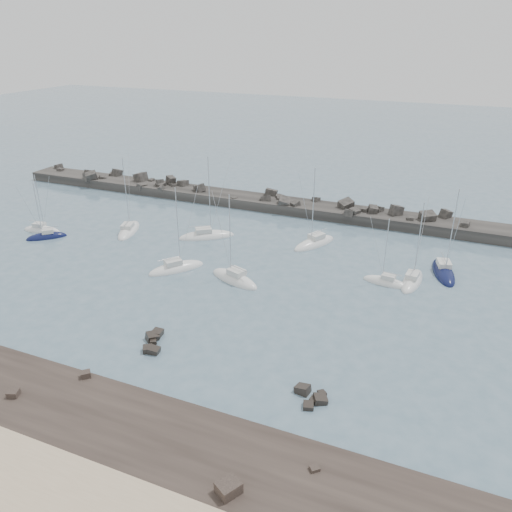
# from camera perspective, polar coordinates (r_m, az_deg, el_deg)

# --- Properties ---
(ground) EXTENTS (400.00, 400.00, 0.00)m
(ground) POSITION_cam_1_polar(r_m,az_deg,el_deg) (61.09, -3.62, -6.44)
(ground) COLOR slate
(ground) RESTS_ON ground
(rock_shelf) EXTENTS (140.00, 12.00, 1.75)m
(rock_shelf) POSITION_cam_1_polar(r_m,az_deg,el_deg) (46.46, -16.20, -19.28)
(rock_shelf) COLOR #2B221E
(rock_shelf) RESTS_ON ground
(rock_cluster_near) EXTENTS (3.23, 4.41, 1.55)m
(rock_cluster_near) POSITION_cam_1_polar(r_m,az_deg,el_deg) (56.55, -11.65, -9.57)
(rock_cluster_near) COLOR black
(rock_cluster_near) RESTS_ON ground
(rock_cluster_far) EXTENTS (3.57, 3.26, 1.34)m
(rock_cluster_far) POSITION_cam_1_polar(r_m,az_deg,el_deg) (48.54, 6.36, -15.83)
(rock_cluster_far) COLOR black
(rock_cluster_far) RESTS_ON ground
(breakwater) EXTENTS (115.00, 7.98, 5.59)m
(breakwater) POSITION_cam_1_polar(r_m,az_deg,el_deg) (95.52, 2.27, 5.63)
(breakwater) COLOR #2B2926
(breakwater) RESTS_ON ground
(sailboat_0) EXTENTS (6.95, 3.23, 10.76)m
(sailboat_0) POSITION_cam_1_polar(r_m,az_deg,el_deg) (92.15, -23.27, 2.70)
(sailboat_0) COLOR white
(sailboat_0) RESTS_ON ground
(sailboat_1) EXTENTS (5.23, 8.96, 13.47)m
(sailboat_1) POSITION_cam_1_polar(r_m,az_deg,el_deg) (87.24, -14.33, 2.81)
(sailboat_1) COLOR white
(sailboat_1) RESTS_ON ground
(sailboat_2) EXTENTS (5.93, 5.71, 10.20)m
(sailboat_2) POSITION_cam_1_polar(r_m,az_deg,el_deg) (88.84, -22.81, 2.00)
(sailboat_2) COLOR #0E143C
(sailboat_2) RESTS_ON ground
(sailboat_3) EXTENTS (7.15, 8.04, 13.12)m
(sailboat_3) POSITION_cam_1_polar(r_m,az_deg,el_deg) (72.07, -9.11, -1.45)
(sailboat_3) COLOR white
(sailboat_3) RESTS_ON ground
(sailboat_4) EXTENTS (9.15, 7.59, 14.48)m
(sailboat_4) POSITION_cam_1_polar(r_m,az_deg,el_deg) (82.56, -5.68, 2.23)
(sailboat_4) COLOR white
(sailboat_4) RESTS_ON ground
(sailboat_5) EXTENTS (8.59, 5.24, 13.21)m
(sailboat_5) POSITION_cam_1_polar(r_m,az_deg,el_deg) (68.26, -2.46, -2.69)
(sailboat_5) COLOR white
(sailboat_5) RESTS_ON ground
(sailboat_6) EXTENTS (6.31, 8.83, 13.67)m
(sailboat_6) POSITION_cam_1_polar(r_m,az_deg,el_deg) (79.89, 6.69, 1.40)
(sailboat_6) COLOR white
(sailboat_6) RESTS_ON ground
(sailboat_7) EXTENTS (4.82, 8.97, 13.63)m
(sailboat_7) POSITION_cam_1_polar(r_m,az_deg,el_deg) (74.91, 20.61, -1.77)
(sailboat_7) COLOR #0E143C
(sailboat_7) RESTS_ON ground
(sailboat_8) EXTENTS (6.44, 2.70, 10.06)m
(sailboat_8) POSITION_cam_1_polar(r_m,az_deg,el_deg) (69.66, 14.60, -2.96)
(sailboat_8) COLOR white
(sailboat_8) RESTS_ON ground
(sailboat_9) EXTENTS (3.17, 7.82, 12.18)m
(sailboat_9) POSITION_cam_1_polar(r_m,az_deg,el_deg) (70.91, 17.39, -2.80)
(sailboat_9) COLOR white
(sailboat_9) RESTS_ON ground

